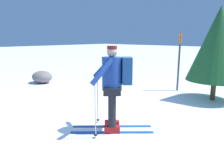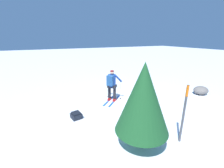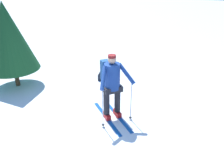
# 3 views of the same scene
# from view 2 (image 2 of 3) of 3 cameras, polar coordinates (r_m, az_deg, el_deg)

# --- Properties ---
(ground_plane) EXTENTS (80.00, 80.00, 0.00)m
(ground_plane) POSITION_cam_2_polar(r_m,az_deg,el_deg) (7.89, 6.75, -7.07)
(ground_plane) COLOR white
(skier) EXTENTS (1.43, 1.38, 1.65)m
(skier) POSITION_cam_2_polar(r_m,az_deg,el_deg) (7.73, -0.08, 0.19)
(skier) COLOR #144C9E
(skier) RESTS_ON ground_plane
(dropped_backpack) EXTENTS (0.46, 0.48, 0.26)m
(dropped_backpack) POSITION_cam_2_polar(r_m,az_deg,el_deg) (6.57, -13.44, -11.57)
(dropped_backpack) COLOR black
(dropped_backpack) RESTS_ON ground_plane
(trail_marker) EXTENTS (0.08, 0.08, 1.93)m
(trail_marker) POSITION_cam_2_polar(r_m,az_deg,el_deg) (5.14, 25.81, -9.04)
(trail_marker) COLOR #4C4C51
(trail_marker) RESTS_ON ground_plane
(rock_boulder) EXTENTS (0.88, 0.75, 0.48)m
(rock_boulder) POSITION_cam_2_polar(r_m,az_deg,el_deg) (10.32, 30.74, -2.08)
(rock_boulder) COLOR slate
(rock_boulder) RESTS_ON ground_plane
(pine_tree) EXTENTS (1.59, 1.59, 2.65)m
(pine_tree) POSITION_cam_2_polar(r_m,az_deg,el_deg) (4.32, 11.78, -5.31)
(pine_tree) COLOR #4C331E
(pine_tree) RESTS_ON ground_plane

